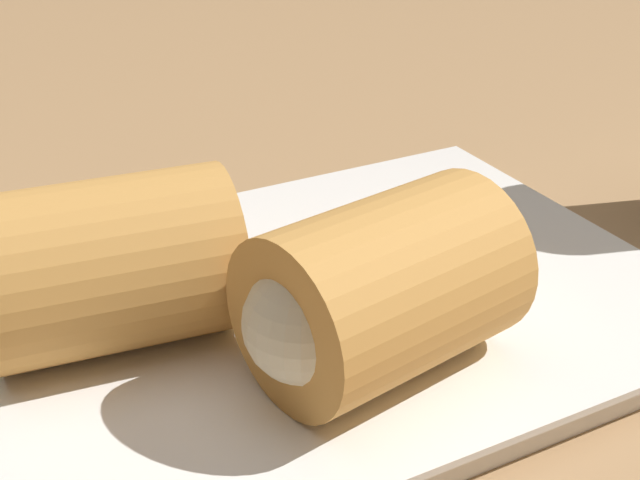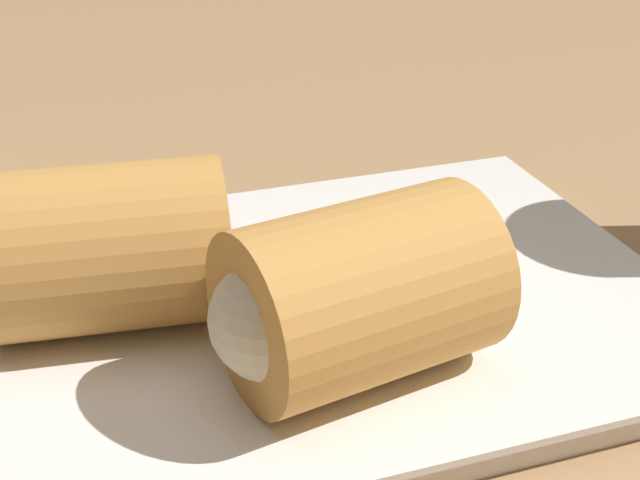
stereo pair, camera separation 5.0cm
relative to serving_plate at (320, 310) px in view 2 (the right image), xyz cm
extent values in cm
cube|color=#A87F54|center=(-1.56, -0.89, -1.76)|extent=(180.00, 140.00, 2.00)
cube|color=white|center=(0.00, 0.00, -0.16)|extent=(27.46, 20.31, 1.20)
cube|color=white|center=(0.00, 0.00, 0.59)|extent=(28.55, 21.12, 0.30)
cylinder|color=#D19347|center=(-0.29, -5.16, 3.87)|extent=(9.66, 7.74, 6.25)
sphere|color=beige|center=(-3.63, -5.79, 3.87)|extent=(4.06, 4.06, 4.06)
cylinder|color=#D19347|center=(-8.01, 0.79, 3.87)|extent=(9.32, 7.20, 6.25)
sphere|color=#6B9E47|center=(-11.38, 1.17, 3.87)|extent=(4.06, 4.06, 4.06)
camera|label=1|loc=(-14.37, -27.14, 19.54)|focal=50.00mm
camera|label=2|loc=(-9.77, -29.11, 19.54)|focal=50.00mm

